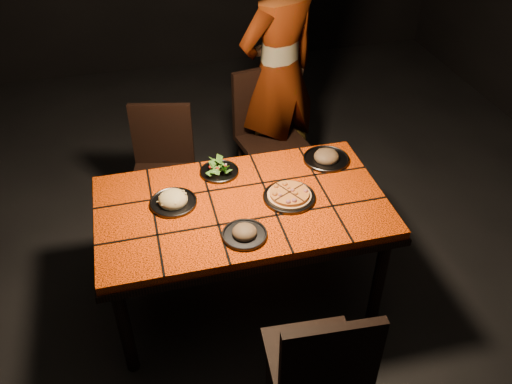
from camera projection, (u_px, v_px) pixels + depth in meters
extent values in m
cube|color=black|center=(244.00, 296.00, 3.48)|extent=(6.00, 7.00, 0.04)
cube|color=#FE4908|center=(242.00, 206.00, 3.02)|extent=(1.60, 0.90, 0.05)
cube|color=black|center=(242.00, 213.00, 3.05)|extent=(1.62, 0.92, 0.04)
cylinder|color=black|center=(125.00, 329.00, 2.84)|extent=(0.07, 0.07, 0.66)
cylinder|color=black|center=(379.00, 279.00, 3.12)|extent=(0.07, 0.07, 0.66)
cylinder|color=black|center=(118.00, 236.00, 3.40)|extent=(0.07, 0.07, 0.66)
cylinder|color=black|center=(333.00, 201.00, 3.68)|extent=(0.07, 0.07, 0.66)
cube|color=black|center=(314.00, 361.00, 2.54)|extent=(0.46, 0.46, 0.04)
cube|color=black|center=(330.00, 364.00, 2.23)|extent=(0.43, 0.07, 0.47)
cylinder|color=black|center=(334.00, 355.00, 2.84)|extent=(0.04, 0.04, 0.44)
cylinder|color=black|center=(269.00, 365.00, 2.80)|extent=(0.04, 0.04, 0.44)
cube|color=black|center=(163.00, 179.00, 3.69)|extent=(0.50, 0.50, 0.04)
cube|color=black|center=(162.00, 134.00, 3.68)|extent=(0.41, 0.13, 0.45)
cylinder|color=black|center=(139.00, 222.00, 3.70)|extent=(0.04, 0.04, 0.42)
cylinder|color=black|center=(188.00, 221.00, 3.70)|extent=(0.04, 0.04, 0.42)
cylinder|color=black|center=(146.00, 191.00, 3.96)|extent=(0.04, 0.04, 0.42)
cylinder|color=black|center=(192.00, 191.00, 3.96)|extent=(0.04, 0.04, 0.42)
cube|color=black|center=(273.00, 144.00, 3.96)|extent=(0.53, 0.53, 0.04)
cube|color=black|center=(262.00, 100.00, 3.94)|extent=(0.45, 0.13, 0.49)
cylinder|color=black|center=(261.00, 192.00, 3.93)|extent=(0.04, 0.04, 0.46)
cylinder|color=black|center=(305.00, 179.00, 4.05)|extent=(0.04, 0.04, 0.46)
cylinder|color=black|center=(241.00, 165.00, 4.19)|extent=(0.04, 0.04, 0.46)
cylinder|color=black|center=(283.00, 154.00, 4.31)|extent=(0.04, 0.04, 0.46)
imported|color=brown|center=(279.00, 74.00, 3.88)|extent=(0.80, 0.68, 1.85)
cylinder|color=#343439|center=(289.00, 197.00, 3.03)|extent=(0.29, 0.29, 0.01)
torus|color=#343439|center=(289.00, 196.00, 3.03)|extent=(0.30, 0.30, 0.01)
cylinder|color=tan|center=(289.00, 196.00, 3.02)|extent=(0.33, 0.33, 0.01)
cylinder|color=orange|center=(289.00, 193.00, 3.01)|extent=(0.30, 0.30, 0.02)
cylinder|color=#343439|center=(173.00, 203.00, 2.99)|extent=(0.26, 0.26, 0.01)
torus|color=#343439|center=(173.00, 202.00, 2.99)|extent=(0.26, 0.26, 0.01)
ellipsoid|color=#CEBD88|center=(173.00, 199.00, 2.98)|extent=(0.16, 0.16, 0.09)
cylinder|color=#343439|center=(219.00, 172.00, 3.22)|extent=(0.23, 0.23, 0.01)
torus|color=#343439|center=(219.00, 171.00, 3.22)|extent=(0.23, 0.23, 0.01)
cylinder|color=#343439|center=(245.00, 235.00, 2.79)|extent=(0.24, 0.24, 0.01)
torus|color=#343439|center=(245.00, 234.00, 2.78)|extent=(0.24, 0.24, 0.01)
ellipsoid|color=brown|center=(245.00, 231.00, 2.77)|extent=(0.14, 0.14, 0.08)
cylinder|color=#343439|center=(326.00, 159.00, 3.33)|extent=(0.28, 0.28, 0.01)
torus|color=#343439|center=(326.00, 158.00, 3.32)|extent=(0.28, 0.28, 0.01)
ellipsoid|color=brown|center=(327.00, 155.00, 3.31)|extent=(0.17, 0.17, 0.09)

